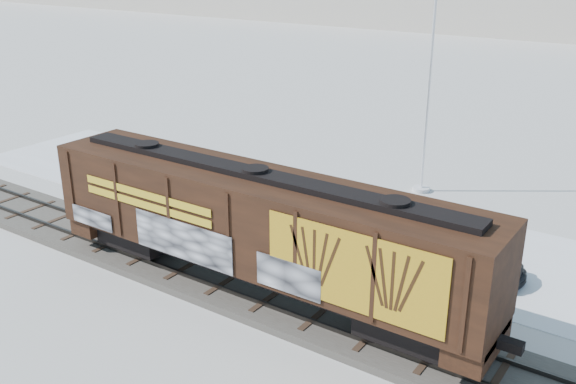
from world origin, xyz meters
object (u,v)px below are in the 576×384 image
Objects in this scene: flagpole at (430,100)px; car_white at (343,214)px; car_silver at (290,189)px; hopper_railcar at (256,224)px; car_dark at (464,254)px.

car_white is at bearing -99.10° from flagpole.
car_silver is at bearing 75.90° from car_white.
hopper_railcar is 7.26m from car_white.
car_silver reaches higher than car_dark.
car_white is at bearing 90.48° from car_dark.
car_silver is (-4.59, -5.45, -3.96)m from flagpole.
car_white is 5.88m from car_dark.
car_white is (-0.48, 6.92, -2.14)m from hopper_railcar.
car_dark is (5.83, -0.79, 0.01)m from car_white.
car_silver reaches higher than car_white.
car_dark is at bearing 48.95° from hopper_railcar.
car_silver is 1.11× the size of car_white.
car_white is at bearing -82.40° from car_silver.
flagpole is 2.63× the size of car_dark.
hopper_railcar reaches higher than car_dark.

